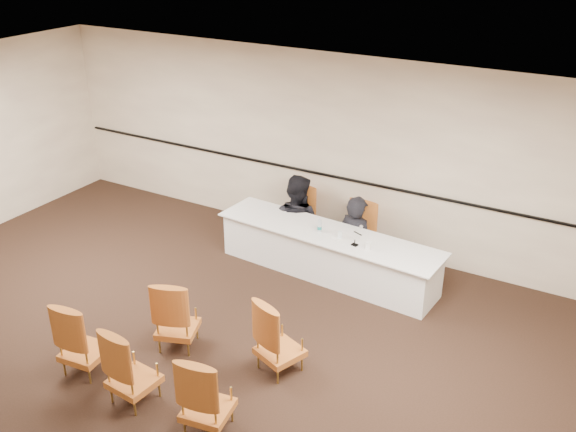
{
  "coord_description": "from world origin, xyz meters",
  "views": [
    {
      "loc": [
        4.17,
        -4.45,
        4.81
      ],
      "look_at": [
        0.13,
        2.6,
        0.97
      ],
      "focal_mm": 40.0,
      "sensor_mm": 36.0,
      "label": 1
    }
  ],
  "objects_px": {
    "aud_chair_back_left": "(83,336)",
    "aud_chair_back_right": "(207,392)",
    "panelist_second_chair": "(296,218)",
    "water_bottle": "(320,225)",
    "aud_chair_front_mid": "(176,313)",
    "aud_chair_back_mid": "(132,364)",
    "coffee_cup": "(368,246)",
    "drinking_glass": "(340,235)",
    "panel_table": "(327,253)",
    "panelist_main_chair": "(356,235)",
    "microphone": "(355,237)",
    "panelist_second": "(296,226)",
    "aud_chair_front_right": "(280,336)",
    "panelist_main": "(355,247)"
  },
  "relations": [
    {
      "from": "coffee_cup",
      "to": "aud_chair_front_mid",
      "type": "bearing_deg",
      "value": -123.41
    },
    {
      "from": "panelist_second",
      "to": "aud_chair_back_mid",
      "type": "height_order",
      "value": "panelist_second"
    },
    {
      "from": "water_bottle",
      "to": "drinking_glass",
      "type": "relative_size",
      "value": 2.17
    },
    {
      "from": "microphone",
      "to": "aud_chair_front_mid",
      "type": "distance_m",
      "value": 2.64
    },
    {
      "from": "coffee_cup",
      "to": "aud_chair_back_mid",
      "type": "xyz_separation_m",
      "value": [
        -1.29,
        -3.26,
        -0.27
      ]
    },
    {
      "from": "panelist_main",
      "to": "drinking_glass",
      "type": "bearing_deg",
      "value": 104.09
    },
    {
      "from": "aud_chair_front_mid",
      "to": "aud_chair_front_right",
      "type": "bearing_deg",
      "value": -10.59
    },
    {
      "from": "panelist_second_chair",
      "to": "microphone",
      "type": "xyz_separation_m",
      "value": [
        1.34,
        -0.75,
        0.34
      ]
    },
    {
      "from": "aud_chair_front_mid",
      "to": "aud_chair_back_mid",
      "type": "distance_m",
      "value": 1.02
    },
    {
      "from": "panelist_second",
      "to": "aud_chair_front_right",
      "type": "distance_m",
      "value": 3.12
    },
    {
      "from": "panel_table",
      "to": "panelist_main",
      "type": "height_order",
      "value": "panelist_main"
    },
    {
      "from": "aud_chair_front_right",
      "to": "aud_chair_back_mid",
      "type": "distance_m",
      "value": 1.65
    },
    {
      "from": "water_bottle",
      "to": "aud_chair_back_mid",
      "type": "xyz_separation_m",
      "value": [
        -0.47,
        -3.41,
        -0.31
      ]
    },
    {
      "from": "panel_table",
      "to": "aud_chair_back_right",
      "type": "height_order",
      "value": "aud_chair_back_right"
    },
    {
      "from": "microphone",
      "to": "aud_chair_back_mid",
      "type": "distance_m",
      "value": 3.47
    },
    {
      "from": "aud_chair_front_mid",
      "to": "aud_chair_back_mid",
      "type": "xyz_separation_m",
      "value": [
        0.2,
        -1.0,
        0.0
      ]
    },
    {
      "from": "microphone",
      "to": "aud_chair_front_right",
      "type": "relative_size",
      "value": 0.28
    },
    {
      "from": "aud_chair_back_left",
      "to": "aud_chair_back_right",
      "type": "xyz_separation_m",
      "value": [
        1.78,
        -0.06,
        0.0
      ]
    },
    {
      "from": "aud_chair_back_left",
      "to": "panelist_main_chair",
      "type": "bearing_deg",
      "value": 60.76
    },
    {
      "from": "panelist_main",
      "to": "water_bottle",
      "type": "relative_size",
      "value": 7.72
    },
    {
      "from": "coffee_cup",
      "to": "aud_chair_back_right",
      "type": "relative_size",
      "value": 0.12
    },
    {
      "from": "aud_chair_back_right",
      "to": "coffee_cup",
      "type": "bearing_deg",
      "value": 74.59
    },
    {
      "from": "aud_chair_front_right",
      "to": "aud_chair_back_right",
      "type": "xyz_separation_m",
      "value": [
        -0.15,
        -1.18,
        0.0
      ]
    },
    {
      "from": "panel_table",
      "to": "water_bottle",
      "type": "bearing_deg",
      "value": -158.7
    },
    {
      "from": "drinking_glass",
      "to": "panelist_second_chair",
      "type": "bearing_deg",
      "value": 148.42
    },
    {
      "from": "panelist_second_chair",
      "to": "aud_chair_back_left",
      "type": "relative_size",
      "value": 1.0
    },
    {
      "from": "aud_chair_back_right",
      "to": "microphone",
      "type": "bearing_deg",
      "value": 78.18
    },
    {
      "from": "panel_table",
      "to": "aud_chair_back_right",
      "type": "xyz_separation_m",
      "value": [
        0.36,
        -3.41,
        0.13
      ]
    },
    {
      "from": "panel_table",
      "to": "microphone",
      "type": "bearing_deg",
      "value": -14.85
    },
    {
      "from": "panelist_main_chair",
      "to": "panelist_second",
      "type": "bearing_deg",
      "value": -180.0
    },
    {
      "from": "panel_table",
      "to": "panelist_second_chair",
      "type": "distance_m",
      "value": 1.03
    },
    {
      "from": "panelist_main_chair",
      "to": "aud_chair_back_right",
      "type": "relative_size",
      "value": 1.0
    },
    {
      "from": "panel_table",
      "to": "drinking_glass",
      "type": "relative_size",
      "value": 34.06
    },
    {
      "from": "panelist_second_chair",
      "to": "microphone",
      "type": "bearing_deg",
      "value": -25.37
    },
    {
      "from": "drinking_glass",
      "to": "aud_chair_back_left",
      "type": "xyz_separation_m",
      "value": [
        -1.64,
        -3.28,
        -0.26
      ]
    },
    {
      "from": "aud_chair_back_right",
      "to": "aud_chair_front_right",
      "type": "bearing_deg",
      "value": 73.24
    },
    {
      "from": "panelist_main_chair",
      "to": "aud_chair_back_right",
      "type": "height_order",
      "value": "same"
    },
    {
      "from": "aud_chair_front_mid",
      "to": "coffee_cup",
      "type": "bearing_deg",
      "value": 36.25
    },
    {
      "from": "microphone",
      "to": "water_bottle",
      "type": "relative_size",
      "value": 1.21
    },
    {
      "from": "panel_table",
      "to": "aud_chair_front_right",
      "type": "distance_m",
      "value": 2.29
    },
    {
      "from": "panelist_second_chair",
      "to": "water_bottle",
      "type": "xyz_separation_m",
      "value": [
        0.72,
        -0.62,
        0.31
      ]
    },
    {
      "from": "panelist_main",
      "to": "microphone",
      "type": "distance_m",
      "value": 0.91
    },
    {
      "from": "coffee_cup",
      "to": "aud_chair_back_mid",
      "type": "bearing_deg",
      "value": -111.56
    },
    {
      "from": "panelist_second",
      "to": "panel_table",
      "type": "bearing_deg",
      "value": 146.39
    },
    {
      "from": "panelist_main",
      "to": "aud_chair_back_left",
      "type": "height_order",
      "value": "panelist_main"
    },
    {
      "from": "drinking_glass",
      "to": "panelist_main",
      "type": "bearing_deg",
      "value": 89.95
    },
    {
      "from": "microphone",
      "to": "water_bottle",
      "type": "height_order",
      "value": "microphone"
    },
    {
      "from": "drinking_glass",
      "to": "aud_chair_back_left",
      "type": "bearing_deg",
      "value": -116.55
    },
    {
      "from": "panelist_second_chair",
      "to": "drinking_glass",
      "type": "distance_m",
      "value": 1.27
    },
    {
      "from": "panel_table",
      "to": "panelist_main_chair",
      "type": "bearing_deg",
      "value": 70.58
    }
  ]
}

